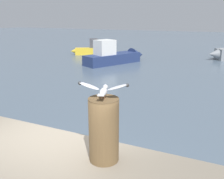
{
  "coord_description": "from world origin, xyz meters",
  "views": [
    {
      "loc": [
        2.39,
        -3.19,
        3.5
      ],
      "look_at": [
        1.03,
        -0.26,
        2.56
      ],
      "focal_mm": 40.66,
      "sensor_mm": 36.0,
      "label": 1
    }
  ],
  "objects_px": {
    "mooring_post": "(104,130)",
    "boat_yellow": "(88,50)",
    "boat_navy": "(117,56)",
    "seagull": "(103,89)"
  },
  "relations": [
    {
      "from": "mooring_post",
      "to": "boat_yellow",
      "type": "height_order",
      "value": "mooring_post"
    },
    {
      "from": "seagull",
      "to": "boat_yellow",
      "type": "relative_size",
      "value": 0.21
    },
    {
      "from": "seagull",
      "to": "boat_yellow",
      "type": "height_order",
      "value": "seagull"
    },
    {
      "from": "mooring_post",
      "to": "seagull",
      "type": "relative_size",
      "value": 1.38
    },
    {
      "from": "mooring_post",
      "to": "boat_yellow",
      "type": "xyz_separation_m",
      "value": [
        -10.67,
        17.9,
        -1.63
      ]
    },
    {
      "from": "boat_yellow",
      "to": "boat_navy",
      "type": "bearing_deg",
      "value": -33.85
    },
    {
      "from": "mooring_post",
      "to": "seagull",
      "type": "height_order",
      "value": "seagull"
    },
    {
      "from": "seagull",
      "to": "mooring_post",
      "type": "bearing_deg",
      "value": -74.28
    },
    {
      "from": "boat_navy",
      "to": "mooring_post",
      "type": "bearing_deg",
      "value": -66.71
    },
    {
      "from": "boat_yellow",
      "to": "seagull",
      "type": "bearing_deg",
      "value": -59.19
    }
  ]
}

